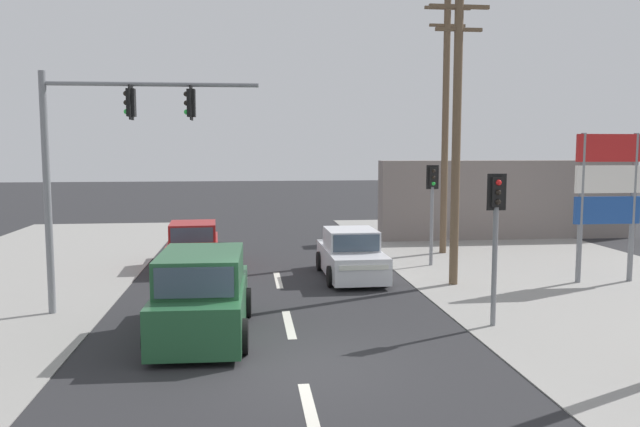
% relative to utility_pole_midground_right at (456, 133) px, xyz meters
% --- Properties ---
extents(ground_plane, '(140.00, 140.00, 0.00)m').
position_rel_utility_pole_midground_right_xyz_m(ground_plane, '(-5.27, -6.71, -4.58)').
color(ground_plane, '#28282B').
extents(lane_dash_near, '(0.20, 2.40, 0.01)m').
position_rel_utility_pole_midground_right_xyz_m(lane_dash_near, '(-5.27, -8.71, -4.58)').
color(lane_dash_near, silver).
rests_on(lane_dash_near, ground).
extents(lane_dash_mid, '(0.20, 2.40, 0.01)m').
position_rel_utility_pole_midground_right_xyz_m(lane_dash_mid, '(-5.27, -3.71, -4.58)').
color(lane_dash_mid, silver).
rests_on(lane_dash_mid, ground).
extents(lane_dash_far, '(0.20, 2.40, 0.01)m').
position_rel_utility_pole_midground_right_xyz_m(lane_dash_far, '(-5.27, 1.29, -4.58)').
color(lane_dash_far, silver).
rests_on(lane_dash_far, ground).
extents(utility_pole_midground_right, '(1.80, 0.26, 8.69)m').
position_rel_utility_pole_midground_right_xyz_m(utility_pole_midground_right, '(0.00, 0.00, 0.00)').
color(utility_pole_midground_right, brown).
rests_on(utility_pole_midground_right, ground).
extents(utility_pole_background_right, '(1.80, 0.26, 9.92)m').
position_rel_utility_pole_midground_right_xyz_m(utility_pole_background_right, '(1.48, 5.64, 0.62)').
color(utility_pole_background_right, brown).
rests_on(utility_pole_background_right, ground).
extents(traffic_signal_mast, '(5.29, 0.47, 6.00)m').
position_rel_utility_pole_midground_right_xyz_m(traffic_signal_mast, '(-9.80, -2.11, -0.43)').
color(traffic_signal_mast, slate).
rests_on(traffic_signal_mast, ground).
extents(pedestal_signal_right_kerb, '(0.44, 0.29, 3.56)m').
position_rel_utility_pole_midground_right_xyz_m(pedestal_signal_right_kerb, '(-0.55, -4.46, -2.16)').
color(pedestal_signal_right_kerb, slate).
rests_on(pedestal_signal_right_kerb, ground).
extents(pedestal_signal_far_median, '(0.44, 0.29, 3.56)m').
position_rel_utility_pole_midground_right_xyz_m(pedestal_signal_far_median, '(0.24, 3.10, -2.16)').
color(pedestal_signal_far_median, slate).
rests_on(pedestal_signal_far_median, ground).
extents(shopping_plaza_sign, '(2.10, 0.16, 4.60)m').
position_rel_utility_pole_midground_right_xyz_m(shopping_plaza_sign, '(4.76, -0.20, -1.60)').
color(shopping_plaza_sign, slate).
rests_on(shopping_plaza_sign, ground).
extents(shopfront_wall_far, '(12.00, 1.00, 3.60)m').
position_rel_utility_pole_midground_right_xyz_m(shopfront_wall_far, '(5.73, 9.29, -2.78)').
color(shopfront_wall_far, gray).
rests_on(shopfront_wall_far, ground).
extents(sedan_oncoming_mid, '(1.92, 4.25, 1.56)m').
position_rel_utility_pole_midground_right_xyz_m(sedan_oncoming_mid, '(-2.91, 1.46, -3.88)').
color(sedan_oncoming_mid, silver).
rests_on(sedan_oncoming_mid, ground).
extents(suv_receding_far, '(2.16, 4.59, 1.90)m').
position_rel_utility_pole_midground_right_xyz_m(suv_receding_far, '(-7.21, -4.37, -3.70)').
color(suv_receding_far, '#235633').
rests_on(suv_receding_far, ground).
extents(sedan_crossing_left, '(2.04, 4.31, 1.56)m').
position_rel_utility_pole_midground_right_xyz_m(sedan_crossing_left, '(-8.10, 3.97, -3.88)').
color(sedan_crossing_left, maroon).
rests_on(sedan_crossing_left, ground).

